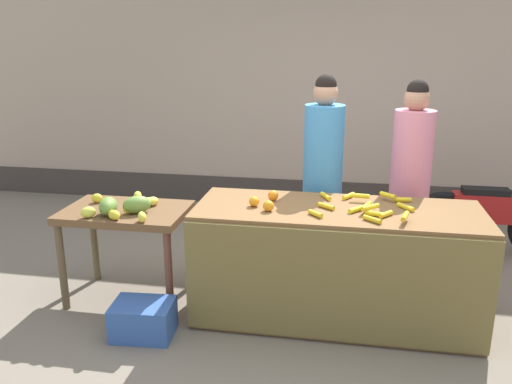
# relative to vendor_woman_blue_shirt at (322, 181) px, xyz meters

# --- Properties ---
(ground_plane) EXTENTS (24.00, 24.00, 0.00)m
(ground_plane) POSITION_rel_vendor_woman_blue_shirt_xyz_m (-0.18, -0.64, -0.93)
(ground_plane) COLOR #756B5B
(market_wall_back) EXTENTS (9.51, 0.23, 2.89)m
(market_wall_back) POSITION_rel_vendor_woman_blue_shirt_xyz_m (-0.18, 2.19, 0.48)
(market_wall_back) COLOR tan
(market_wall_back) RESTS_ON ground
(fruit_stall_counter) EXTENTS (2.15, 0.81, 0.90)m
(fruit_stall_counter) POSITION_rel_vendor_woman_blue_shirt_xyz_m (0.15, -0.66, -0.48)
(fruit_stall_counter) COLOR brown
(fruit_stall_counter) RESTS_ON ground
(side_table_wooden) EXTENTS (0.99, 0.65, 0.79)m
(side_table_wooden) POSITION_rel_vendor_woman_blue_shirt_xyz_m (-1.55, -0.64, -0.25)
(side_table_wooden) COLOR brown
(side_table_wooden) RESTS_ON ground
(banana_bunch_pile) EXTENTS (0.77, 0.67, 0.07)m
(banana_bunch_pile) POSITION_rel_vendor_woman_blue_shirt_xyz_m (0.36, -0.64, -0.00)
(banana_bunch_pile) COLOR gold
(banana_bunch_pile) RESTS_ON fruit_stall_counter
(orange_pile) EXTENTS (0.20, 0.35, 0.08)m
(orange_pile) POSITION_rel_vendor_woman_blue_shirt_xyz_m (-0.39, -0.68, 0.01)
(orange_pile) COLOR orange
(orange_pile) RESTS_ON fruit_stall_counter
(mango_papaya_pile) EXTENTS (0.66, 0.65, 0.14)m
(mango_papaya_pile) POSITION_rel_vendor_woman_blue_shirt_xyz_m (-1.52, -0.74, -0.08)
(mango_papaya_pile) COLOR yellow
(mango_papaya_pile) RESTS_ON side_table_wooden
(vendor_woman_blue_shirt) EXTENTS (0.34, 0.34, 1.84)m
(vendor_woman_blue_shirt) POSITION_rel_vendor_woman_blue_shirt_xyz_m (0.00, 0.00, 0.00)
(vendor_woman_blue_shirt) COLOR #33333D
(vendor_woman_blue_shirt) RESTS_ON ground
(vendor_woman_pink_shirt) EXTENTS (0.34, 0.34, 1.80)m
(vendor_woman_pink_shirt) POSITION_rel_vendor_woman_blue_shirt_xyz_m (0.74, 0.09, -0.02)
(vendor_woman_pink_shirt) COLOR #33333D
(vendor_woman_pink_shirt) RESTS_ON ground
(parked_motorcycle) EXTENTS (1.60, 0.18, 0.88)m
(parked_motorcycle) POSITION_rel_vendor_woman_blue_shirt_xyz_m (1.66, 0.83, -0.53)
(parked_motorcycle) COLOR black
(parked_motorcycle) RESTS_ON ground
(produce_crate) EXTENTS (0.46, 0.35, 0.26)m
(produce_crate) POSITION_rel_vendor_woman_blue_shirt_xyz_m (-1.22, -1.18, -0.80)
(produce_crate) COLOR #3359A5
(produce_crate) RESTS_ON ground
(produce_sack) EXTENTS (0.32, 0.38, 0.44)m
(produce_sack) POSITION_rel_vendor_woman_blue_shirt_xyz_m (-0.81, 0.15, -0.71)
(produce_sack) COLOR maroon
(produce_sack) RESTS_ON ground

